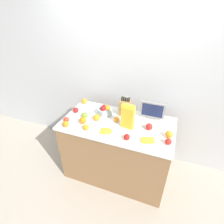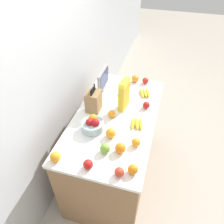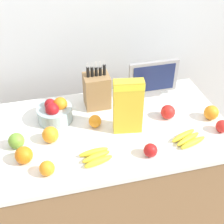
{
  "view_description": "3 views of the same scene",
  "coord_description": "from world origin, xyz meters",
  "views": [
    {
      "loc": [
        0.56,
        -1.74,
        2.25
      ],
      "look_at": [
        -0.1,
        0.06,
        1.04
      ],
      "focal_mm": 28.0,
      "sensor_mm": 36.0,
      "label": 1
    },
    {
      "loc": [
        -1.53,
        -0.41,
        2.33
      ],
      "look_at": [
        -0.03,
        0.02,
        0.99
      ],
      "focal_mm": 35.0,
      "sensor_mm": 36.0,
      "label": 2
    },
    {
      "loc": [
        -0.26,
        -1.31,
        2.05
      ],
      "look_at": [
        0.07,
        0.01,
        1.02
      ],
      "focal_mm": 50.0,
      "sensor_mm": 36.0,
      "label": 3
    }
  ],
  "objects": [
    {
      "name": "ground_plane",
      "position": [
        0.0,
        0.0,
        0.0
      ],
      "size": [
        14.0,
        14.0,
        0.0
      ],
      "primitive_type": "plane",
      "color": "#B2A899"
    },
    {
      "name": "wall_back",
      "position": [
        0.0,
        0.6,
        1.3
      ],
      "size": [
        9.0,
        0.06,
        2.6
      ],
      "color": "silver",
      "rests_on": "ground_plane"
    },
    {
      "name": "counter",
      "position": [
        0.0,
        0.0,
        0.46
      ],
      "size": [
        1.44,
        0.77,
        0.93
      ],
      "color": "olive",
      "rests_on": "ground_plane"
    },
    {
      "name": "knife_block",
      "position": [
        0.03,
        0.23,
        1.03
      ],
      "size": [
        0.15,
        0.13,
        0.3
      ],
      "color": "#937047",
      "rests_on": "counter"
    },
    {
      "name": "small_monitor",
      "position": [
        0.39,
        0.25,
        1.06
      ],
      "size": [
        0.31,
        0.03,
        0.24
      ],
      "color": "gray",
      "rests_on": "counter"
    },
    {
      "name": "cereal_box",
      "position": [
        0.14,
        -0.05,
        1.1
      ],
      "size": [
        0.16,
        0.08,
        0.32
      ],
      "rotation": [
        0.0,
        0.0,
        -0.16
      ],
      "color": "gold",
      "rests_on": "counter"
    },
    {
      "name": "fruit_bowl",
      "position": [
        -0.23,
        0.14,
        0.98
      ],
      "size": [
        0.2,
        0.2,
        0.14
      ],
      "color": "#99B2B7",
      "rests_on": "counter"
    },
    {
      "name": "banana_bunch_left",
      "position": [
        -0.07,
        -0.22,
        0.94
      ],
      "size": [
        0.17,
        0.13,
        0.03
      ],
      "rotation": [
        0.0,
        0.0,
        0.14
      ],
      "color": "yellow",
      "rests_on": "counter"
    },
    {
      "name": "banana_bunch_right",
      "position": [
        0.43,
        -0.21,
        0.94
      ],
      "size": [
        0.19,
        0.15,
        0.03
      ],
      "rotation": [
        0.0,
        0.0,
        3.53
      ],
      "color": "yellow",
      "rests_on": "counter"
    },
    {
      "name": "apple_rightmost",
      "position": [
        -0.63,
        -0.2,
        0.96
      ],
      "size": [
        0.07,
        0.07,
        0.07
      ],
      "primitive_type": "sphere",
      "color": "red",
      "rests_on": "counter"
    },
    {
      "name": "apple_middle",
      "position": [
        0.2,
        -0.26,
        0.96
      ],
      "size": [
        0.07,
        0.07,
        0.07
      ],
      "primitive_type": "sphere",
      "color": "red",
      "rests_on": "counter"
    },
    {
      "name": "apple_near_bananas",
      "position": [
        -0.45,
        -0.04,
        0.97
      ],
      "size": [
        0.08,
        0.08,
        0.08
      ],
      "primitive_type": "sphere",
      "color": "#6B9E33",
      "rests_on": "counter"
    },
    {
      "name": "apple_rear",
      "position": [
        0.64,
        -0.18,
        0.96
      ],
      "size": [
        0.07,
        0.07,
        0.07
      ],
      "primitive_type": "sphere",
      "color": "red",
      "rests_on": "counter"
    },
    {
      "name": "apple_by_knife_block",
      "position": [
        -0.63,
        0.04,
        0.96
      ],
      "size": [
        0.08,
        0.08,
        0.08
      ],
      "primitive_type": "sphere",
      "color": "red",
      "rests_on": "counter"
    },
    {
      "name": "apple_front",
      "position": [
        0.4,
        0.01,
        0.97
      ],
      "size": [
        0.08,
        0.08,
        0.08
      ],
      "primitive_type": "sphere",
      "color": "red",
      "rests_on": "counter"
    },
    {
      "name": "orange_back_center",
      "position": [
        -0.58,
        -0.29,
        0.96
      ],
      "size": [
        0.08,
        0.08,
        0.08
      ],
      "primitive_type": "sphere",
      "color": "orange",
      "rests_on": "counter"
    },
    {
      "name": "orange_near_bowl",
      "position": [
        -0.28,
        -0.03,
        0.97
      ],
      "size": [
        0.09,
        0.09,
        0.09
      ],
      "primitive_type": "sphere",
      "color": "orange",
      "rests_on": "counter"
    },
    {
      "name": "orange_mid_right",
      "position": [
        0.64,
        -0.06,
        0.97
      ],
      "size": [
        0.09,
        0.09,
        0.09
      ],
      "primitive_type": "sphere",
      "color": "orange",
      "rests_on": "counter"
    },
    {
      "name": "orange_front_center",
      "position": [
        -0.02,
        0.03,
        0.96
      ],
      "size": [
        0.07,
        0.07,
        0.07
      ],
      "primitive_type": "sphere",
      "color": "orange",
      "rests_on": "counter"
    },
    {
      "name": "orange_mid_left",
      "position": [
        -0.64,
        0.31,
        0.97
      ],
      "size": [
        0.08,
        0.08,
        0.08
      ],
      "primitive_type": "sphere",
      "color": "orange",
      "rests_on": "counter"
    },
    {
      "name": "orange_by_cereal",
      "position": [
        -0.42,
        -0.16,
        0.97
      ],
      "size": [
        0.09,
        0.09,
        0.09
      ],
      "primitive_type": "sphere",
      "color": "orange",
      "rests_on": "counter"
    },
    {
      "name": "orange_front_left",
      "position": [
        -0.31,
        -0.26,
        0.96
      ],
      "size": [
        0.07,
        0.07,
        0.07
      ],
      "primitive_type": "sphere",
      "color": "orange",
      "rests_on": "counter"
    }
  ]
}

